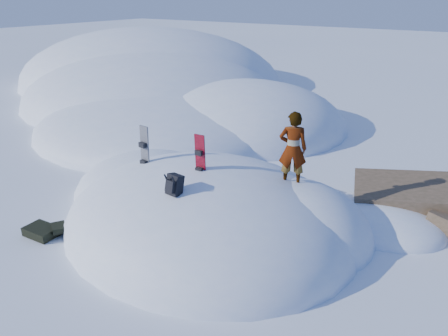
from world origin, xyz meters
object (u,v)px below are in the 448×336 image
Objects in this scene: snowboard_red at (200,163)px; backpack at (174,185)px; person at (293,149)px; snowboard_dark at (145,156)px.

snowboard_red is 2.69× the size of backpack.
backpack is 2.65m from person.
snowboard_red is 1.06m from backpack.
snowboard_dark is 3.54m from person.
backpack is at bearing -23.69° from snowboard_dark.
snowboard_dark is at bearing 155.68° from backpack.
person is (1.53, 2.12, 0.43)m from backpack.
snowboard_dark is at bearing 177.24° from snowboard_red.
snowboard_red is 0.89× the size of snowboard_dark.
person reaches higher than snowboard_red.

